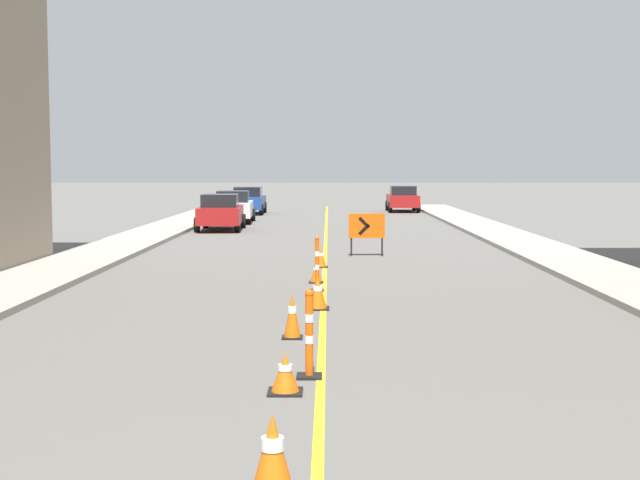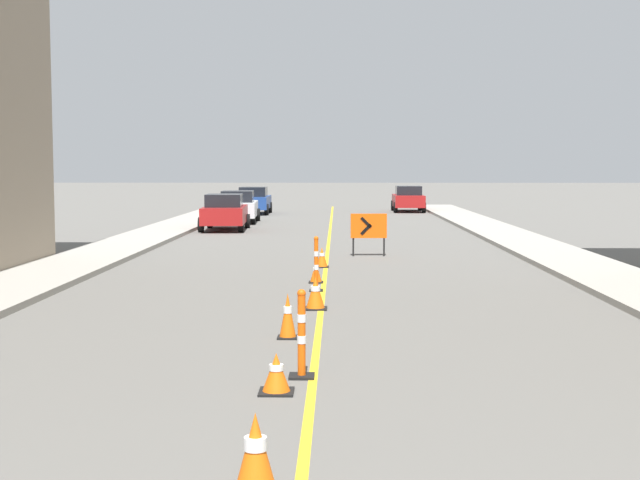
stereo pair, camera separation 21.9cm
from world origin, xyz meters
TOP-DOWN VIEW (x-y plane):
  - lane_stripe at (0.00, 29.79)m, footprint 0.12×59.59m
  - sidewalk_left at (-7.05, 29.79)m, footprint 2.37×59.59m
  - sidewalk_right at (7.05, 29.79)m, footprint 2.37×59.59m
  - traffic_cone_nearest at (-0.37, 4.89)m, footprint 0.47×0.47m
  - traffic_cone_second at (-0.43, 8.36)m, footprint 0.43×0.43m
  - traffic_cone_third at (-0.49, 11.88)m, footprint 0.34×0.34m
  - traffic_cone_fourth at (-0.11, 14.85)m, footprint 0.46×0.46m
  - traffic_cone_fifth at (-0.19, 18.82)m, footprint 0.35×0.35m
  - traffic_cone_farthest at (-0.11, 22.10)m, footprint 0.38×0.38m
  - delineator_post_front at (-0.15, 9.18)m, footprint 0.34×0.34m
  - delineator_post_rear at (-0.15, 17.39)m, footprint 0.30×0.30m
  - arrow_barricade_primary at (1.30, 25.21)m, footprint 1.13×0.12m
  - parked_car_curb_near at (-4.63, 36.48)m, footprint 2.01×4.38m
  - parked_car_curb_mid at (-4.61, 41.70)m, footprint 2.01×4.38m
  - parked_car_curb_far at (-4.60, 49.87)m, footprint 1.93×4.31m
  - parked_car_opposite_side at (4.70, 52.68)m, footprint 1.94×4.32m

SIDE VIEW (x-z plane):
  - lane_stripe at x=0.00m, z-range 0.00..0.01m
  - sidewalk_left at x=-7.05m, z-range 0.00..0.14m
  - sidewalk_right at x=7.05m, z-range 0.00..0.14m
  - traffic_cone_second at x=-0.43m, z-range 0.00..0.50m
  - traffic_cone_fifth at x=-0.19m, z-range 0.00..0.51m
  - traffic_cone_farthest at x=-0.11m, z-range 0.00..0.56m
  - traffic_cone_fourth at x=-0.11m, z-range 0.00..0.64m
  - traffic_cone_nearest at x=-0.37m, z-range 0.00..0.73m
  - traffic_cone_third at x=-0.49m, z-range 0.00..0.74m
  - delineator_post_front at x=-0.15m, z-range -0.08..1.10m
  - delineator_post_rear at x=-0.15m, z-range -0.08..1.16m
  - parked_car_curb_near at x=-4.63m, z-range 0.00..1.59m
  - parked_car_curb_mid at x=-4.61m, z-range 0.00..1.59m
  - parked_car_curb_far at x=-4.60m, z-range 0.00..1.59m
  - parked_car_opposite_side at x=4.70m, z-range 0.00..1.59m
  - arrow_barricade_primary at x=1.30m, z-range 0.24..1.58m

